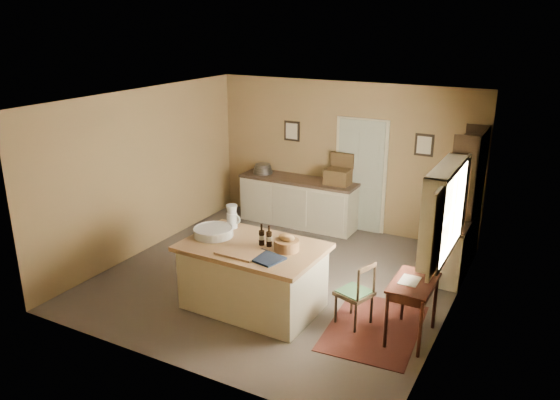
# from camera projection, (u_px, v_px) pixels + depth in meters

# --- Properties ---
(ground) EXTENTS (5.00, 5.00, 0.00)m
(ground) POSITION_uv_depth(u_px,v_px,m) (278.00, 278.00, 8.29)
(ground) COLOR brown
(ground) RESTS_ON ground
(wall_back) EXTENTS (5.00, 0.10, 2.70)m
(wall_back) POSITION_uv_depth(u_px,v_px,m) (343.00, 156.00, 9.94)
(wall_back) COLOR olive
(wall_back) RESTS_ON ground
(wall_front) EXTENTS (5.00, 0.10, 2.70)m
(wall_front) POSITION_uv_depth(u_px,v_px,m) (166.00, 257.00, 5.77)
(wall_front) COLOR olive
(wall_front) RESTS_ON ground
(wall_left) EXTENTS (0.10, 5.00, 2.70)m
(wall_left) POSITION_uv_depth(u_px,v_px,m) (145.00, 171.00, 8.98)
(wall_left) COLOR olive
(wall_left) RESTS_ON ground
(wall_right) EXTENTS (0.10, 5.00, 2.70)m
(wall_right) POSITION_uv_depth(u_px,v_px,m) (456.00, 223.00, 6.73)
(wall_right) COLOR olive
(wall_right) RESTS_ON ground
(ceiling) EXTENTS (5.00, 5.00, 0.00)m
(ceiling) POSITION_uv_depth(u_px,v_px,m) (278.00, 99.00, 7.43)
(ceiling) COLOR silver
(ceiling) RESTS_ON wall_back
(door) EXTENTS (0.97, 0.06, 2.11)m
(door) POSITION_uv_depth(u_px,v_px,m) (360.00, 175.00, 9.86)
(door) COLOR #A1A68E
(door) RESTS_ON ground
(framed_prints) EXTENTS (2.82, 0.02, 0.38)m
(framed_prints) POSITION_uv_depth(u_px,v_px,m) (354.00, 138.00, 9.72)
(framed_prints) COLOR black
(framed_prints) RESTS_ON ground
(window) EXTENTS (0.25, 1.99, 1.12)m
(window) POSITION_uv_depth(u_px,v_px,m) (448.00, 211.00, 6.54)
(window) COLOR beige
(window) RESTS_ON ground
(work_island) EXTENTS (1.88, 1.25, 1.20)m
(work_island) POSITION_uv_depth(u_px,v_px,m) (253.00, 274.00, 7.32)
(work_island) COLOR beige
(work_island) RESTS_ON ground
(sideboard) EXTENTS (2.26, 0.64, 1.18)m
(sideboard) POSITION_uv_depth(u_px,v_px,m) (299.00, 200.00, 10.31)
(sideboard) COLOR beige
(sideboard) RESTS_ON ground
(rug) EXTENTS (1.21, 1.68, 0.01)m
(rug) POSITION_uv_depth(u_px,v_px,m) (374.00, 328.00, 6.95)
(rug) COLOR #431C13
(rug) RESTS_ON ground
(writing_desk) EXTENTS (0.49, 0.79, 0.82)m
(writing_desk) POSITION_uv_depth(u_px,v_px,m) (413.00, 289.00, 6.54)
(writing_desk) COLOR #341710
(writing_desk) RESTS_ON ground
(desk_chair) EXTENTS (0.50, 0.50, 0.86)m
(desk_chair) POSITION_uv_depth(u_px,v_px,m) (354.00, 293.00, 6.93)
(desk_chair) COLOR black
(desk_chair) RESTS_ON ground
(right_cabinet) EXTENTS (0.62, 1.11, 0.99)m
(right_cabinet) POSITION_uv_depth(u_px,v_px,m) (447.00, 247.00, 8.26)
(right_cabinet) COLOR beige
(right_cabinet) RESTS_ON ground
(shelving_unit) EXTENTS (0.37, 0.98, 2.17)m
(shelving_unit) POSITION_uv_depth(u_px,v_px,m) (469.00, 199.00, 8.42)
(shelving_unit) COLOR black
(shelving_unit) RESTS_ON ground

